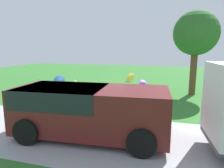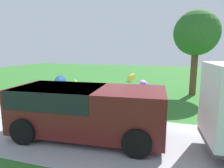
{
  "view_description": "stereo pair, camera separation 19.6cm",
  "coord_description": "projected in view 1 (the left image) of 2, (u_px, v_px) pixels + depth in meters",
  "views": [
    {
      "loc": [
        -3.88,
        12.55,
        2.68
      ],
      "look_at": [
        -0.65,
        1.26,
        0.6
      ],
      "focal_mm": 31.72,
      "sensor_mm": 36.0,
      "label": 1
    },
    {
      "loc": [
        -4.07,
        12.49,
        2.68
      ],
      "look_at": [
        -0.65,
        1.26,
        0.6
      ],
      "focal_mm": 31.72,
      "sensor_mm": 36.0,
      "label": 2
    }
  ],
  "objects": [
    {
      "name": "parasol_purple_1",
      "position": [
        152.0,
        94.0,
        10.03
      ],
      "size": [
        1.15,
        1.11,
        0.85
      ],
      "color": "tan",
      "rests_on": "ground"
    },
    {
      "name": "ground",
      "position": [
        108.0,
        89.0,
        13.4
      ],
      "size": [
        40.0,
        40.0,
        0.0
      ],
      "primitive_type": "plane",
      "color": "#2D6B28"
    },
    {
      "name": "road_strip",
      "position": [
        46.0,
        129.0,
        6.69
      ],
      "size": [
        40.0,
        3.76,
        0.01
      ],
      "primitive_type": "cube",
      "color": "#9E9EA3",
      "rests_on": "ground"
    },
    {
      "name": "van_dark",
      "position": [
        86.0,
        107.0,
        6.1
      ],
      "size": [
        4.72,
        2.39,
        1.53
      ],
      "color": "#591919",
      "rests_on": "ground"
    },
    {
      "name": "parasol_purple_3",
      "position": [
        63.0,
        91.0,
        11.04
      ],
      "size": [
        0.79,
        0.87,
        0.68
      ],
      "color": "tan",
      "rests_on": "ground"
    },
    {
      "name": "parasol_yellow_0",
      "position": [
        130.0,
        77.0,
        16.48
      ],
      "size": [
        1.11,
        1.08,
        0.81
      ],
      "color": "tan",
      "rests_on": "ground"
    },
    {
      "name": "shade_tree",
      "position": [
        196.0,
        34.0,
        11.23
      ],
      "size": [
        2.53,
        2.53,
        4.84
      ],
      "color": "brown",
      "rests_on": "ground"
    },
    {
      "name": "parasol_yellow_1",
      "position": [
        93.0,
        86.0,
        12.06
      ],
      "size": [
        0.88,
        0.88,
        0.7
      ],
      "color": "tan",
      "rests_on": "ground"
    },
    {
      "name": "park_bench",
      "position": [
        101.0,
        91.0,
        10.51
      ],
      "size": [
        1.63,
        0.57,
        0.9
      ],
      "color": "brown",
      "rests_on": "ground"
    },
    {
      "name": "parasol_yellow_2",
      "position": [
        76.0,
        82.0,
        14.47
      ],
      "size": [
        0.6,
        0.66,
        0.57
      ],
      "color": "tan",
      "rests_on": "ground"
    },
    {
      "name": "parasol_purple_0",
      "position": [
        144.0,
        83.0,
        13.6
      ],
      "size": [
        0.89,
        0.89,
        0.65
      ],
      "color": "tan",
      "rests_on": "ground"
    },
    {
      "name": "parasol_blue_0",
      "position": [
        59.0,
        81.0,
        14.39
      ],
      "size": [
        0.98,
        0.93,
        0.83
      ],
      "color": "tan",
      "rests_on": "ground"
    },
    {
      "name": "parasol_blue_1",
      "position": [
        35.0,
        90.0,
        10.91
      ],
      "size": [
        0.96,
        0.97,
        0.89
      ],
      "color": "tan",
      "rests_on": "ground"
    }
  ]
}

